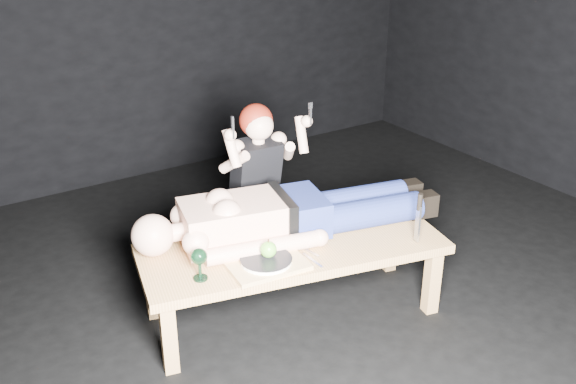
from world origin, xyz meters
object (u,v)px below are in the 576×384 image
object	(u,v)px
table	(293,280)
goblet	(200,264)
kneeling_woman	(251,183)
carving_knife	(418,219)
lying_man	(293,208)
serving_tray	(266,264)

from	to	relation	value
table	goblet	distance (m)	0.66
kneeling_woman	carving_knife	distance (m)	1.10
table	kneeling_woman	world-z (taller)	kneeling_woman
lying_man	table	bearing A→B (deg)	-110.18
lying_man	kneeling_woman	bearing A→B (deg)	100.57
table	kneeling_woman	bearing A→B (deg)	93.14
lying_man	goblet	xyz separation A→B (m)	(-0.67, -0.17, -0.06)
kneeling_woman	lying_man	bearing A→B (deg)	-88.56
goblet	kneeling_woman	bearing A→B (deg)	44.27
table	serving_tray	size ratio (longest dim) A/B	4.18
table	serving_tray	xyz separation A→B (m)	(-0.24, -0.11, 0.24)
table	kneeling_woman	distance (m)	0.73
lying_man	goblet	size ratio (longest dim) A/B	10.72
lying_man	kneeling_woman	world-z (taller)	kneeling_woman
carving_knife	lying_man	bearing A→B (deg)	148.31
kneeling_woman	carving_knife	world-z (taller)	kneeling_woman
table	carving_knife	bearing A→B (deg)	-18.13
serving_tray	carving_knife	distance (m)	0.87
table	goblet	world-z (taller)	goblet
kneeling_woman	serving_tray	distance (m)	0.83
serving_tray	lying_man	bearing A→B (deg)	37.05
table	goblet	size ratio (longest dim) A/B	9.70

